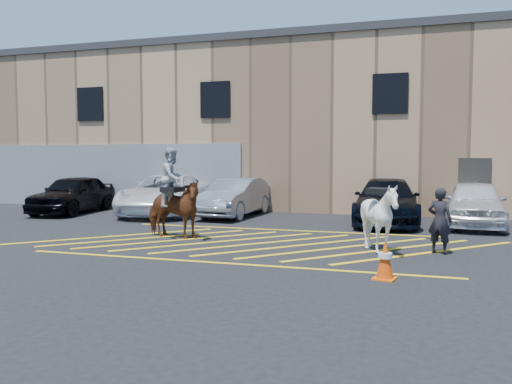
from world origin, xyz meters
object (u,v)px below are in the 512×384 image
(car_white_suv, at_px, (475,203))
(mounted_bay, at_px, (173,202))
(saddled_white, at_px, (380,218))
(car_black_suv, at_px, (73,194))
(traffic_cone, at_px, (385,259))
(handler, at_px, (440,221))
(car_blue_suv, at_px, (387,201))
(car_white_pickup, at_px, (167,194))
(car_silver_sedan, at_px, (235,197))

(car_white_suv, relative_size, mounted_bay, 1.75)
(car_white_suv, height_order, saddled_white, saddled_white)
(car_black_suv, xyz_separation_m, traffic_cone, (12.40, -7.66, -0.39))
(handler, relative_size, traffic_cone, 2.10)
(car_black_suv, bearing_deg, car_white_suv, -4.24)
(car_blue_suv, bearing_deg, car_white_suv, -2.74)
(car_white_suv, relative_size, saddled_white, 2.44)
(handler, relative_size, saddled_white, 0.86)
(car_blue_suv, xyz_separation_m, traffic_cone, (0.26, -8.11, -0.38))
(car_black_suv, relative_size, traffic_cone, 6.11)
(car_white_suv, height_order, mounted_bay, mounted_bay)
(handler, height_order, mounted_bay, mounted_bay)
(car_white_pickup, height_order, handler, car_white_pickup)
(saddled_white, bearing_deg, car_blue_suv, 90.38)
(saddled_white, bearing_deg, car_white_suv, 63.61)
(car_silver_sedan, relative_size, car_blue_suv, 0.85)
(car_silver_sedan, bearing_deg, car_black_suv, -169.61)
(car_white_pickup, bearing_deg, car_silver_sedan, -4.99)
(car_silver_sedan, xyz_separation_m, saddled_white, (5.59, -5.84, 0.10))
(car_black_suv, relative_size, car_white_pickup, 0.80)
(saddled_white, bearing_deg, car_black_suv, 157.38)
(car_silver_sedan, distance_m, mounted_bay, 5.34)
(car_silver_sedan, bearing_deg, car_white_pickup, -174.15)
(car_white_pickup, relative_size, mounted_bay, 2.24)
(car_white_suv, xyz_separation_m, traffic_cone, (-2.48, -8.04, -0.38))
(car_white_pickup, xyz_separation_m, car_white_suv, (11.08, -0.28, -0.03))
(mounted_bay, bearing_deg, traffic_cone, -28.19)
(car_blue_suv, relative_size, handler, 3.33)
(car_silver_sedan, height_order, mounted_bay, mounted_bay)
(mounted_bay, height_order, traffic_cone, mounted_bay)
(handler, distance_m, saddled_white, 1.37)
(car_white_pickup, height_order, car_blue_suv, car_white_pickup)
(car_black_suv, height_order, mounted_bay, mounted_bay)
(car_black_suv, distance_m, car_white_pickup, 3.85)
(car_white_pickup, bearing_deg, traffic_cone, -51.17)
(handler, bearing_deg, mounted_bay, 21.75)
(handler, xyz_separation_m, traffic_cone, (-1.11, -2.88, -0.40))
(car_white_suv, xyz_separation_m, mounted_bay, (-8.25, -4.95, 0.26))
(handler, bearing_deg, car_silver_sedan, -15.20)
(car_white_suv, bearing_deg, car_blue_suv, -176.60)
(mounted_bay, bearing_deg, car_white_pickup, 118.43)
(car_silver_sedan, height_order, traffic_cone, car_silver_sedan)
(car_black_suv, distance_m, car_blue_suv, 12.14)
(handler, relative_size, mounted_bay, 0.62)
(car_white_suv, bearing_deg, saddled_white, -111.64)
(saddled_white, bearing_deg, mounted_bay, 174.81)
(car_black_suv, xyz_separation_m, car_white_pickup, (3.80, 0.67, 0.02))
(car_blue_suv, relative_size, traffic_cone, 7.00)
(car_blue_suv, bearing_deg, saddled_white, -91.01)
(car_white_pickup, distance_m, car_blue_suv, 8.34)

